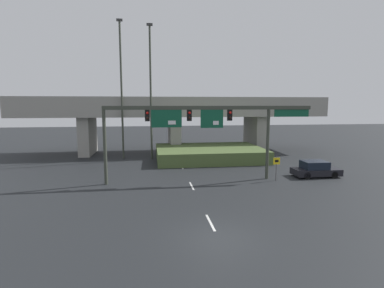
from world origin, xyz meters
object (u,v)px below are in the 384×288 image
(highway_light_pole_near, at_px, (121,88))
(highway_light_pole_far, at_px, (151,90))
(signal_gantry, at_px, (203,120))
(parked_sedan_near_right, at_px, (315,169))
(speed_limit_sign, at_px, (276,165))

(highway_light_pole_near, bearing_deg, highway_light_pole_far, -14.50)
(signal_gantry, height_order, parked_sedan_near_right, signal_gantry)
(signal_gantry, xyz_separation_m, parked_sedan_near_right, (10.61, 0.19, -4.67))
(signal_gantry, distance_m, highway_light_pole_far, 12.58)
(highway_light_pole_near, xyz_separation_m, highway_light_pole_far, (3.49, -0.90, -0.31))
(speed_limit_sign, bearing_deg, highway_light_pole_near, 137.29)
(speed_limit_sign, xyz_separation_m, highway_light_pole_far, (-10.71, 12.20, 6.98))
(speed_limit_sign, height_order, parked_sedan_near_right, speed_limit_sign)
(highway_light_pole_near, relative_size, parked_sedan_near_right, 3.88)
(speed_limit_sign, bearing_deg, signal_gantry, 172.88)
(highway_light_pole_near, height_order, parked_sedan_near_right, highway_light_pole_near)
(signal_gantry, height_order, highway_light_pole_far, highway_light_pole_far)
(parked_sedan_near_right, bearing_deg, highway_light_pole_far, 144.18)
(speed_limit_sign, relative_size, parked_sedan_near_right, 0.49)
(speed_limit_sign, xyz_separation_m, highway_light_pole_near, (-14.20, 13.11, 7.29))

